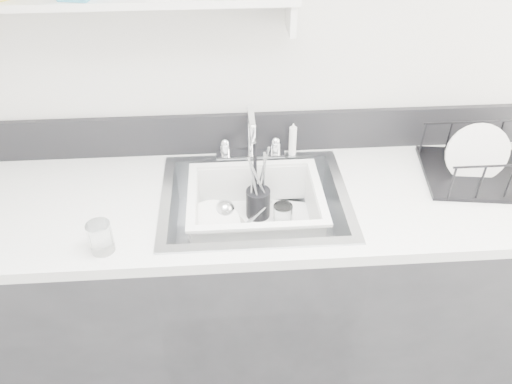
{
  "coord_description": "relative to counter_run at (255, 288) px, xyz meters",
  "views": [
    {
      "loc": [
        -0.09,
        -0.15,
        1.96
      ],
      "look_at": [
        0.0,
        1.14,
        0.98
      ],
      "focal_mm": 35.0,
      "sensor_mm": 36.0,
      "label": 1
    }
  ],
  "objects": [
    {
      "name": "room_shell",
      "position": [
        0.0,
        -0.8,
        1.22
      ],
      "size": [
        3.5,
        3.0,
        2.6
      ],
      "color": "silver",
      "rests_on": "ground"
    },
    {
      "name": "counter_run",
      "position": [
        0.0,
        0.0,
        0.0
      ],
      "size": [
        3.2,
        0.62,
        0.92
      ],
      "color": "#252528",
      "rests_on": "ground"
    },
    {
      "name": "backsplash",
      "position": [
        0.0,
        0.3,
        0.54
      ],
      "size": [
        3.2,
        0.02,
        0.16
      ],
      "primitive_type": "cube",
      "color": "black",
      "rests_on": "counter_run"
    },
    {
      "name": "sink",
      "position": [
        0.0,
        0.0,
        0.37
      ],
      "size": [
        0.64,
        0.52,
        0.2
      ],
      "primitive_type": null,
      "color": "silver",
      "rests_on": "counter_run"
    },
    {
      "name": "faucet",
      "position": [
        0.0,
        0.25,
        0.52
      ],
      "size": [
        0.26,
        0.18,
        0.23
      ],
      "color": "silver",
      "rests_on": "counter_run"
    },
    {
      "name": "side_sprayer",
      "position": [
        0.16,
        0.25,
        0.53
      ],
      "size": [
        0.03,
        0.03,
        0.14
      ],
      "primitive_type": "cylinder",
      "color": "white",
      "rests_on": "counter_run"
    },
    {
      "name": "wall_shelf",
      "position": [
        -0.35,
        0.23,
        1.05
      ],
      "size": [
        1.0,
        0.16,
        0.12
      ],
      "color": "silver",
      "rests_on": "room_shell"
    },
    {
      "name": "wash_tub",
      "position": [
        0.0,
        0.02,
        0.38
      ],
      "size": [
        0.54,
        0.48,
        0.18
      ],
      "primitive_type": null,
      "rotation": [
        0.0,
        0.0,
        -0.22
      ],
      "color": "white",
      "rests_on": "sink"
    },
    {
      "name": "plate_stack",
      "position": [
        -0.14,
        -0.01,
        0.33
      ],
      "size": [
        0.23,
        0.23,
        0.09
      ],
      "rotation": [
        0.0,
        0.0,
        0.0
      ],
      "color": "white",
      "rests_on": "wash_tub"
    },
    {
      "name": "utensil_cup",
      "position": [
        0.02,
        0.09,
        0.37
      ],
      "size": [
        0.09,
        0.09,
        0.3
      ],
      "rotation": [
        0.0,
        0.0,
        -0.07
      ],
      "color": "black",
      "rests_on": "wash_tub"
    },
    {
      "name": "ladle",
      "position": [
        -0.04,
        0.02,
        0.35
      ],
      "size": [
        0.3,
        0.23,
        0.08
      ],
      "primitive_type": null,
      "rotation": [
        0.0,
        0.0,
        -0.53
      ],
      "color": "silver",
      "rests_on": "wash_tub"
    },
    {
      "name": "tumbler_in_tub",
      "position": [
        0.1,
        0.01,
        0.36
      ],
      "size": [
        0.08,
        0.08,
        0.1
      ],
      "primitive_type": "cylinder",
      "rotation": [
        0.0,
        0.0,
        0.2
      ],
      "color": "white",
      "rests_on": "wash_tub"
    },
    {
      "name": "tumbler_counter",
      "position": [
        -0.47,
        -0.23,
        0.51
      ],
      "size": [
        0.08,
        0.08,
        0.1
      ],
      "primitive_type": "cylinder",
      "rotation": [
        0.0,
        0.0,
        0.12
      ],
      "color": "white",
      "rests_on": "counter_run"
    },
    {
      "name": "dish_rack",
      "position": [
        0.84,
        0.07,
        0.54
      ],
      "size": [
        0.48,
        0.39,
        0.15
      ],
      "primitive_type": null,
      "rotation": [
        0.0,
        0.0,
        -0.14
      ],
      "color": "black",
      "rests_on": "counter_run"
    },
    {
      "name": "bowl_small",
      "position": [
        0.07,
        -0.09,
        0.32
      ],
      "size": [
        0.12,
        0.12,
        0.03
      ],
      "primitive_type": "imported",
      "rotation": [
        0.0,
        0.0,
        0.18
      ],
      "color": "white",
      "rests_on": "wash_tub"
    }
  ]
}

